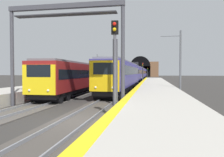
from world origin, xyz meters
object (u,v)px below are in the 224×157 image
at_px(railway_signal_near, 115,63).
at_px(catenary_mast_far, 180,62).
at_px(overhead_signal_gantry, 65,30).
at_px(railway_signal_mid, 143,71).
at_px(train_main_approaching, 137,73).
at_px(catenary_mast_near, 97,67).
at_px(train_adjacent_platform, 99,75).
at_px(railway_signal_far, 148,72).

xyz_separation_m(railway_signal_near, catenary_mast_far, (13.14, -5.09, 0.54)).
xyz_separation_m(overhead_signal_gantry, catenary_mast_far, (9.58, -9.50, -2.09)).
bearing_deg(overhead_signal_gantry, railway_signal_mid, -7.31).
bearing_deg(catenary_mast_far, railway_signal_mid, 11.60).
xyz_separation_m(train_main_approaching, catenary_mast_far, (-35.67, -6.99, 1.44)).
relative_size(railway_signal_near, catenary_mast_near, 0.69).
distance_m(railway_signal_mid, catenary_mast_far, 25.33).
xyz_separation_m(catenary_mast_near, catenary_mast_far, (-38.04, -19.01, -0.36)).
relative_size(catenary_mast_near, catenary_mast_far, 1.10).
relative_size(railway_signal_mid, catenary_mast_near, 0.60).
xyz_separation_m(train_adjacent_platform, catenary_mast_far, (-11.64, -12.01, 1.61)).
distance_m(railway_signal_near, catenary_mast_far, 14.10).
bearing_deg(railway_signal_near, train_adjacent_platform, -164.39).
bearing_deg(railway_signal_far, overhead_signal_gantry, -2.72).
relative_size(train_adjacent_platform, railway_signal_mid, 8.81).
bearing_deg(railway_signal_mid, catenary_mast_far, 11.60).
bearing_deg(catenary_mast_far, catenary_mast_near, 26.55).
height_order(railway_signal_near, catenary_mast_far, catenary_mast_far).
height_order(train_main_approaching, railway_signal_near, railway_signal_near).
xyz_separation_m(railway_signal_near, railway_signal_far, (96.33, 0.00, -0.28)).
distance_m(railway_signal_far, overhead_signal_gantry, 92.93).
distance_m(train_adjacent_platform, railway_signal_far, 71.89).
distance_m(overhead_signal_gantry, catenary_mast_far, 13.66).
xyz_separation_m(railway_signal_far, catenary_mast_far, (-83.19, -5.09, 0.82)).
bearing_deg(railway_signal_far, train_adjacent_platform, -5.53).
height_order(overhead_signal_gantry, catenary_mast_near, catenary_mast_near).
relative_size(railway_signal_far, catenary_mast_far, 0.66).
height_order(railway_signal_near, railway_signal_mid, railway_signal_near).
relative_size(train_adjacent_platform, railway_signal_far, 8.78).
height_order(overhead_signal_gantry, catenary_mast_far, overhead_signal_gantry).
bearing_deg(railway_signal_mid, train_adjacent_platform, -27.76).
bearing_deg(railway_signal_mid, railway_signal_near, 0.00).
height_order(railway_signal_mid, catenary_mast_far, catenary_mast_far).
bearing_deg(railway_signal_mid, train_main_approaching, -170.09).
relative_size(railway_signal_mid, overhead_signal_gantry, 0.53).
bearing_deg(catenary_mast_near, railway_signal_far, -17.13).
distance_m(railway_signal_mid, overhead_signal_gantry, 34.79).
height_order(train_adjacent_platform, railway_signal_near, railway_signal_near).
height_order(train_adjacent_platform, overhead_signal_gantry, overhead_signal_gantry).
height_order(train_main_approaching, train_adjacent_platform, train_main_approaching).
xyz_separation_m(train_main_approaching, railway_signal_far, (47.53, -1.90, 0.62)).
height_order(railway_signal_near, railway_signal_far, railway_signal_near).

